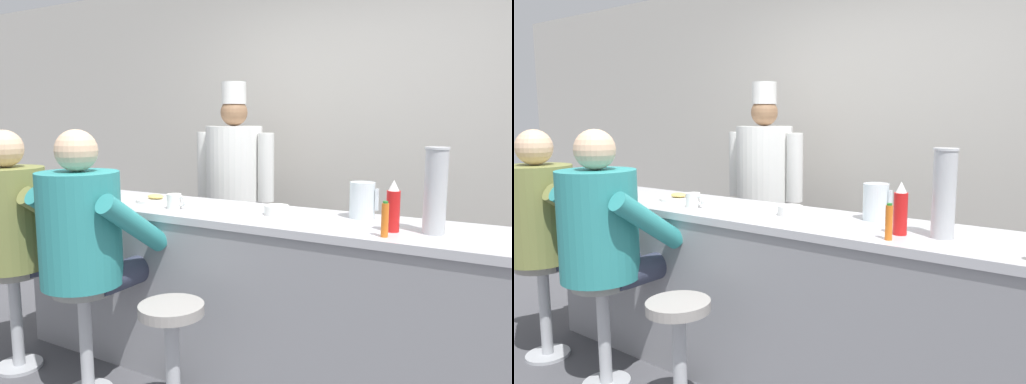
% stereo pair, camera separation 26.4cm
% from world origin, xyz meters
% --- Properties ---
extents(wall_back, '(10.00, 0.06, 2.70)m').
position_xyz_m(wall_back, '(0.00, 1.88, 1.35)').
color(wall_back, beige).
rests_on(wall_back, ground_plane).
extents(diner_counter, '(3.17, 0.59, 0.96)m').
position_xyz_m(diner_counter, '(0.00, 0.30, 0.48)').
color(diner_counter, gray).
rests_on(diner_counter, ground_plane).
extents(ketchup_bottle_red, '(0.06, 0.06, 0.24)m').
position_xyz_m(ketchup_bottle_red, '(0.73, 0.21, 1.07)').
color(ketchup_bottle_red, red).
rests_on(ketchup_bottle_red, diner_counter).
extents(hot_sauce_bottle_orange, '(0.03, 0.03, 0.16)m').
position_xyz_m(hot_sauce_bottle_orange, '(0.73, 0.09, 1.03)').
color(hot_sauce_bottle_orange, orange).
rests_on(hot_sauce_bottle_orange, diner_counter).
extents(water_pitcher_clear, '(0.15, 0.13, 0.19)m').
position_xyz_m(water_pitcher_clear, '(0.51, 0.45, 1.05)').
color(water_pitcher_clear, silver).
rests_on(water_pitcher_clear, diner_counter).
extents(breakfast_plate, '(0.24, 0.24, 0.05)m').
position_xyz_m(breakfast_plate, '(-0.75, 0.32, 0.97)').
color(breakfast_plate, white).
rests_on(breakfast_plate, diner_counter).
extents(cereal_bowl, '(0.13, 0.13, 0.05)m').
position_xyz_m(cereal_bowl, '(0.09, 0.30, 0.98)').
color(cereal_bowl, white).
rests_on(cereal_bowl, diner_counter).
extents(coffee_mug_white, '(0.13, 0.08, 0.08)m').
position_xyz_m(coffee_mug_white, '(-0.50, 0.19, 1.00)').
color(coffee_mug_white, white).
rests_on(coffee_mug_white, diner_counter).
extents(cup_stack_steel, '(0.11, 0.11, 0.38)m').
position_xyz_m(cup_stack_steel, '(0.90, 0.26, 1.15)').
color(cup_stack_steel, '#B7BABF').
rests_on(cup_stack_steel, diner_counter).
extents(diner_seated_olive, '(0.62, 0.61, 1.40)m').
position_xyz_m(diner_seated_olive, '(-1.31, -0.26, 0.86)').
color(diner_seated_olive, '#B2B5BA').
rests_on(diner_seated_olive, ground_plane).
extents(diner_seated_teal, '(0.63, 0.62, 1.41)m').
position_xyz_m(diner_seated_teal, '(-0.73, -0.25, 0.87)').
color(diner_seated_teal, '#B2B5BA').
rests_on(diner_seated_teal, ground_plane).
extents(empty_stool_round, '(0.31, 0.31, 0.61)m').
position_xyz_m(empty_stool_round, '(-0.14, -0.29, 0.41)').
color(empty_stool_round, '#B2B5BA').
rests_on(empty_stool_round, ground_plane).
extents(cook_in_whites_near, '(0.68, 0.44, 1.74)m').
position_xyz_m(cook_in_whites_near, '(-0.77, 1.25, 0.96)').
color(cook_in_whites_near, '#232328').
rests_on(cook_in_whites_near, ground_plane).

